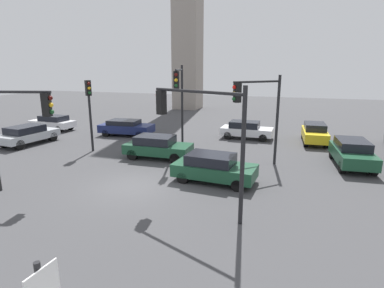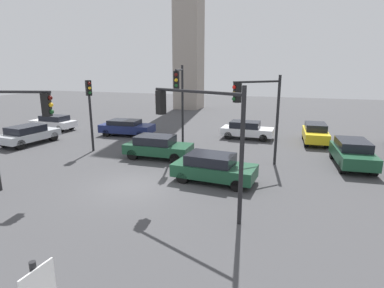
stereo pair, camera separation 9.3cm
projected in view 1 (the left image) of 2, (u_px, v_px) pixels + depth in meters
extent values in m
plane|color=#424244|center=(134.00, 187.00, 15.05)|extent=(100.25, 100.25, 0.00)
cube|color=white|center=(43.00, 286.00, 4.67)|extent=(0.06, 0.62, 0.58)
cylinder|color=black|center=(90.00, 117.00, 20.88)|extent=(0.16, 0.16, 4.77)
cube|color=black|center=(88.00, 88.00, 20.43)|extent=(0.45, 0.45, 1.00)
sphere|color=#4C0F0C|center=(89.00, 83.00, 20.20)|extent=(0.20, 0.20, 0.20)
sphere|color=yellow|center=(89.00, 88.00, 20.28)|extent=(0.20, 0.20, 0.20)
sphere|color=#14471E|center=(90.00, 93.00, 20.35)|extent=(0.20, 0.20, 0.20)
cylinder|color=black|center=(243.00, 158.00, 10.93)|extent=(0.16, 0.16, 5.01)
cylinder|color=black|center=(196.00, 92.00, 11.78)|extent=(4.03, 1.79, 0.12)
cube|color=black|center=(161.00, 102.00, 13.14)|extent=(0.42, 0.42, 1.00)
sphere|color=red|center=(158.00, 95.00, 13.19)|extent=(0.20, 0.20, 0.20)
sphere|color=#594714|center=(158.00, 102.00, 13.27)|extent=(0.20, 0.20, 0.20)
sphere|color=#14471E|center=(158.00, 109.00, 13.34)|extent=(0.20, 0.20, 0.20)
cylinder|color=black|center=(182.00, 107.00, 22.27)|extent=(0.16, 0.16, 5.73)
cylinder|color=black|center=(179.00, 70.00, 19.61)|extent=(1.24, 4.10, 0.12)
cube|color=black|center=(176.00, 80.00, 17.94)|extent=(0.39, 0.39, 1.00)
sphere|color=#4C0F0C|center=(176.00, 75.00, 17.67)|extent=(0.20, 0.20, 0.20)
sphere|color=yellow|center=(176.00, 80.00, 17.74)|extent=(0.20, 0.20, 0.20)
sphere|color=#14471E|center=(176.00, 86.00, 17.82)|extent=(0.20, 0.20, 0.20)
cylinder|color=black|center=(18.00, 92.00, 13.41)|extent=(2.84, 0.89, 0.12)
cube|color=black|center=(47.00, 105.00, 13.48)|extent=(0.39, 0.39, 1.00)
sphere|color=#4C0F0C|center=(50.00, 98.00, 13.40)|extent=(0.20, 0.20, 0.20)
sphere|color=yellow|center=(51.00, 105.00, 13.47)|extent=(0.20, 0.20, 0.20)
sphere|color=#14471E|center=(52.00, 112.00, 13.55)|extent=(0.20, 0.20, 0.20)
cylinder|color=black|center=(277.00, 121.00, 17.95)|extent=(0.16, 0.16, 5.18)
cylinder|color=black|center=(258.00, 82.00, 16.74)|extent=(2.26, 2.27, 0.12)
cube|color=black|center=(237.00, 93.00, 16.31)|extent=(0.45, 0.45, 1.00)
sphere|color=red|center=(234.00, 87.00, 16.15)|extent=(0.20, 0.20, 0.20)
sphere|color=#594714|center=(234.00, 93.00, 16.22)|extent=(0.20, 0.20, 0.20)
sphere|color=#14471E|center=(234.00, 99.00, 16.29)|extent=(0.20, 0.20, 0.20)
cube|color=yellow|center=(315.00, 134.00, 23.53)|extent=(1.84, 4.08, 0.67)
cube|color=black|center=(315.00, 127.00, 23.58)|extent=(1.56, 2.31, 0.53)
cylinder|color=black|center=(326.00, 144.00, 22.16)|extent=(0.33, 0.67, 0.65)
cylinder|color=black|center=(306.00, 142.00, 22.51)|extent=(0.33, 0.67, 0.65)
cylinder|color=black|center=(321.00, 136.00, 24.70)|extent=(0.33, 0.67, 0.65)
cylinder|color=black|center=(303.00, 135.00, 25.05)|extent=(0.33, 0.67, 0.65)
cube|color=#19472D|center=(352.00, 155.00, 18.03)|extent=(2.18, 4.40, 0.66)
cube|color=black|center=(352.00, 144.00, 18.10)|extent=(1.81, 2.51, 0.55)
cylinder|color=black|center=(374.00, 169.00, 16.57)|extent=(0.39, 0.71, 0.69)
cylinder|color=black|center=(343.00, 167.00, 16.92)|extent=(0.39, 0.71, 0.69)
cylinder|color=black|center=(359.00, 155.00, 19.30)|extent=(0.39, 0.71, 0.69)
cylinder|color=black|center=(333.00, 153.00, 19.66)|extent=(0.39, 0.71, 0.69)
cube|color=navy|center=(127.00, 128.00, 26.16)|extent=(4.52, 2.23, 0.64)
cube|color=black|center=(124.00, 122.00, 26.10)|extent=(2.57, 1.86, 0.42)
cylinder|color=black|center=(147.00, 131.00, 26.62)|extent=(0.62, 0.39, 0.60)
cylinder|color=black|center=(140.00, 135.00, 25.14)|extent=(0.62, 0.39, 0.60)
cylinder|color=black|center=(115.00, 129.00, 27.34)|extent=(0.62, 0.39, 0.60)
cylinder|color=black|center=(106.00, 133.00, 25.86)|extent=(0.62, 0.39, 0.60)
cube|color=#ADB2B7|center=(28.00, 136.00, 23.24)|extent=(2.34, 4.44, 0.55)
cube|color=black|center=(25.00, 130.00, 22.93)|extent=(1.93, 2.55, 0.55)
cylinder|color=black|center=(38.00, 135.00, 24.91)|extent=(0.41, 0.73, 0.70)
cylinder|color=black|center=(52.00, 137.00, 24.29)|extent=(0.41, 0.73, 0.70)
cylinder|color=black|center=(3.00, 143.00, 22.33)|extent=(0.41, 0.73, 0.70)
cylinder|color=black|center=(19.00, 145.00, 21.71)|extent=(0.41, 0.73, 0.70)
cube|color=silver|center=(247.00, 131.00, 25.07)|extent=(4.06, 1.84, 0.58)
cube|color=black|center=(245.00, 125.00, 25.01)|extent=(2.28, 1.60, 0.55)
cylinder|color=black|center=(265.00, 134.00, 25.37)|extent=(0.62, 0.33, 0.61)
cylinder|color=black|center=(263.00, 138.00, 24.03)|extent=(0.62, 0.33, 0.61)
cylinder|color=black|center=(232.00, 132.00, 26.25)|extent=(0.62, 0.33, 0.61)
cylinder|color=black|center=(228.00, 135.00, 24.90)|extent=(0.62, 0.33, 0.61)
cube|color=#19472D|center=(158.00, 149.00, 19.60)|extent=(4.19, 1.96, 0.60)
cube|color=black|center=(155.00, 140.00, 19.53)|extent=(2.36, 1.69, 0.55)
cylinder|color=black|center=(183.00, 152.00, 19.98)|extent=(0.67, 0.35, 0.66)
cylinder|color=black|center=(175.00, 158.00, 18.58)|extent=(0.67, 0.35, 0.66)
cylinder|color=black|center=(143.00, 149.00, 20.76)|extent=(0.67, 0.35, 0.66)
cylinder|color=black|center=(133.00, 155.00, 19.36)|extent=(0.67, 0.35, 0.66)
cube|color=silver|center=(52.00, 124.00, 28.50)|extent=(4.22, 1.85, 0.56)
cube|color=black|center=(53.00, 118.00, 28.31)|extent=(2.39, 1.57, 0.51)
cylinder|color=black|center=(35.00, 127.00, 28.43)|extent=(0.63, 0.33, 0.62)
cylinder|color=black|center=(46.00, 124.00, 29.67)|extent=(0.63, 0.33, 0.62)
cylinder|color=black|center=(59.00, 129.00, 27.46)|extent=(0.63, 0.33, 0.62)
cylinder|color=black|center=(70.00, 126.00, 28.70)|extent=(0.63, 0.33, 0.62)
cube|color=#19472D|center=(215.00, 170.00, 15.58)|extent=(4.19, 2.11, 0.62)
cube|color=black|center=(211.00, 159.00, 15.52)|extent=(2.39, 1.77, 0.54)
cylinder|color=black|center=(245.00, 175.00, 15.81)|extent=(0.60, 0.37, 0.58)
cylinder|color=black|center=(238.00, 185.00, 14.46)|extent=(0.60, 0.37, 0.58)
cylinder|color=black|center=(194.00, 168.00, 16.84)|extent=(0.60, 0.37, 0.58)
cylinder|color=black|center=(183.00, 177.00, 15.49)|extent=(0.60, 0.37, 0.58)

